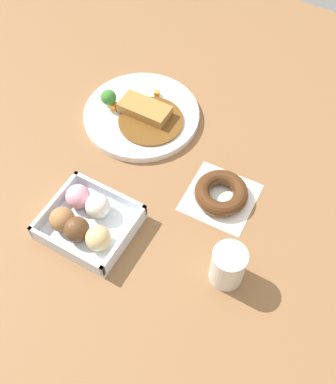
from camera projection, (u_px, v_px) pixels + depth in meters
The scene contains 5 objects.
ground_plane at pixel (169, 189), 0.99m from camera, with size 1.60×1.60×0.00m, color brown.
curry_plate at pixel (141, 114), 1.09m from camera, with size 0.28×0.28×0.07m.
donut_box at pixel (86, 220), 0.91m from camera, with size 0.18×0.16×0.06m.
chocolate_ring_donut at pixel (221, 193), 0.96m from camera, with size 0.15×0.15×0.04m.
coffee_mug at pixel (228, 266), 0.84m from camera, with size 0.07×0.07×0.09m, color silver.
Camera 1 is at (0.27, -0.48, 0.82)m, focal length 42.13 mm.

